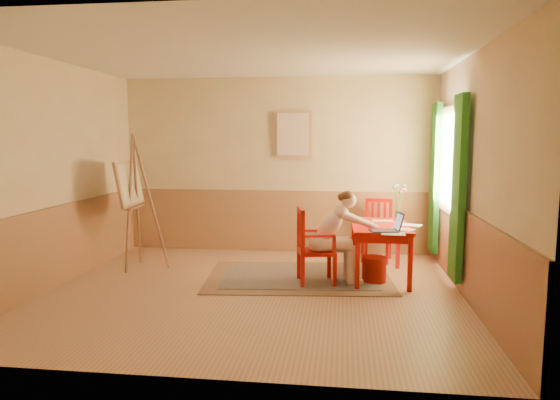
# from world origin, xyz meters

# --- Properties ---
(room) EXTENTS (5.04, 4.54, 2.84)m
(room) POSITION_xyz_m (0.00, 0.00, 1.40)
(room) COLOR tan
(room) RESTS_ON ground
(wainscot) EXTENTS (5.00, 4.50, 1.00)m
(wainscot) POSITION_xyz_m (0.00, 0.80, 0.50)
(wainscot) COLOR #B47A4E
(wainscot) RESTS_ON room
(window) EXTENTS (0.12, 2.01, 2.20)m
(window) POSITION_xyz_m (2.42, 1.10, 1.35)
(window) COLOR white
(window) RESTS_ON room
(wall_portrait) EXTENTS (0.60, 0.05, 0.76)m
(wall_portrait) POSITION_xyz_m (0.25, 2.20, 1.90)
(wall_portrait) COLOR #AB7D58
(wall_portrait) RESTS_ON room
(rug) EXTENTS (2.54, 1.82, 0.02)m
(rug) POSITION_xyz_m (0.49, 0.67, 0.01)
(rug) COLOR #8C7251
(rug) RESTS_ON room
(table) EXTENTS (0.75, 1.22, 0.72)m
(table) POSITION_xyz_m (1.54, 0.77, 0.63)
(table) COLOR red
(table) RESTS_ON room
(chair_left) EXTENTS (0.53, 0.51, 0.97)m
(chair_left) POSITION_xyz_m (0.68, 0.42, 0.49)
(chair_left) COLOR red
(chair_left) RESTS_ON room
(chair_back) EXTENTS (0.48, 0.49, 0.92)m
(chair_back) POSITION_xyz_m (1.57, 1.82, 0.46)
(chair_back) COLOR red
(chair_back) RESTS_ON room
(figure) EXTENTS (0.91, 0.48, 1.19)m
(figure) POSITION_xyz_m (0.97, 0.46, 0.65)
(figure) COLOR beige
(figure) RESTS_ON room
(laptop) EXTENTS (0.42, 0.30, 0.23)m
(laptop) POSITION_xyz_m (1.61, 0.29, 0.77)
(laptop) COLOR #1E2338
(laptop) RESTS_ON table
(papers) EXTENTS (0.64, 1.16, 0.00)m
(papers) POSITION_xyz_m (1.74, 0.61, 0.72)
(papers) COLOR white
(papers) RESTS_ON table
(vase) EXTENTS (0.21, 0.25, 0.50)m
(vase) POSITION_xyz_m (1.81, 1.20, 0.95)
(vase) COLOR #3F724C
(vase) RESTS_ON table
(wastebasket) EXTENTS (0.39, 0.39, 0.33)m
(wastebasket) POSITION_xyz_m (1.46, 0.58, 0.17)
(wastebasket) COLOR #B9180B
(wastebasket) RESTS_ON room
(easel) EXTENTS (0.66, 0.85, 1.91)m
(easel) POSITION_xyz_m (-1.90, 0.93, 1.13)
(easel) COLOR #8D5D40
(easel) RESTS_ON room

